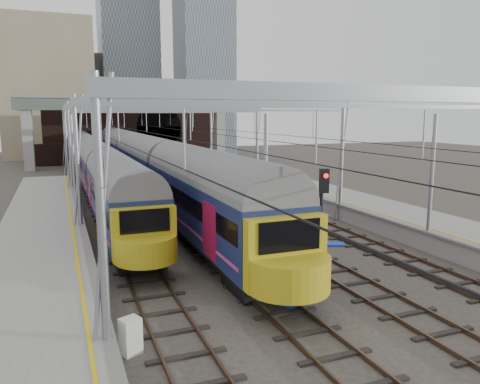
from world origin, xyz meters
name	(u,v)px	position (x,y,z in m)	size (l,w,h in m)	color
ground	(283,271)	(0.00, 0.00, 0.00)	(160.00, 160.00, 0.00)	#38332D
platform_left	(38,269)	(-10.18, 2.50, 0.55)	(4.32, 55.00, 1.12)	gray
tracks	(193,209)	(0.00, 15.00, 0.02)	(14.40, 80.00, 0.22)	#4C3828
overhead_line	(171,119)	(0.00, 21.49, 6.57)	(16.80, 80.00, 8.00)	gray
retaining_wall	(134,133)	(1.40, 51.93, 4.33)	(28.00, 2.75, 9.00)	black
overbridge	(129,112)	(0.00, 46.00, 7.27)	(28.00, 3.00, 9.25)	gray
city_skyline	(123,57)	(2.73, 70.48, 17.09)	(37.50, 27.50, 60.00)	tan
train_main	(132,156)	(-2.00, 31.30, 2.66)	(3.09, 71.42, 5.22)	black
train_second	(91,159)	(-6.00, 32.23, 2.45)	(2.74, 63.29, 4.73)	black
signal_near_left	(140,203)	(-5.66, 3.67, 2.86)	(0.33, 0.45, 4.49)	black
signal_near_centre	(321,217)	(0.00, -3.13, 3.13)	(0.39, 0.47, 4.98)	black
relay_cabinet	(131,336)	(-7.46, -5.00, 0.55)	(0.55, 0.46, 1.11)	silver
equip_cover_a	(294,304)	(-1.34, -3.56, 0.05)	(0.82, 0.58, 0.10)	#193ABB
equip_cover_b	(217,252)	(-1.90, 3.70, 0.04)	(0.76, 0.53, 0.09)	#193ABB
equip_cover_c	(336,244)	(4.53, 2.74, 0.06)	(0.95, 0.67, 0.11)	#193ABB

